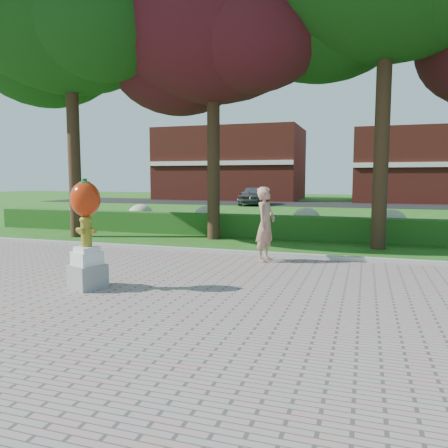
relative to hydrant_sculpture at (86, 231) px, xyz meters
name	(u,v)px	position (x,y,z in m)	size (l,w,h in m)	color
ground	(209,280)	(1.96, 1.46, -1.16)	(100.00, 100.00, 0.00)	#285415
walkway	(100,350)	(1.96, -2.54, -1.14)	(40.00, 14.00, 0.04)	gray
curb	(246,254)	(1.96, 4.46, -1.08)	(40.00, 0.18, 0.15)	#ADADA5
lawn_hedge	(275,227)	(1.96, 8.46, -0.76)	(24.00, 0.70, 0.80)	#234A15
hydrangea_row	(295,220)	(2.53, 9.46, -0.61)	(20.10, 1.10, 0.99)	#C0C294
street	(326,204)	(1.96, 29.46, -1.15)	(50.00, 8.00, 0.02)	black
building_left	(231,164)	(-8.04, 35.46, 2.34)	(14.00, 8.00, 7.00)	maroon
building_right	(425,166)	(9.96, 35.46, 2.04)	(12.00, 8.00, 6.40)	maroon
tree_far_left	(68,12)	(-5.15, 6.55, 6.81)	(9.00, 7.68, 11.66)	black
tree_mid_left	(211,26)	(-0.15, 7.54, 6.14)	(8.25, 7.04, 10.69)	black
hydrant_sculpture	(86,231)	(0.00, 0.00, 0.00)	(0.75, 0.75, 2.11)	gray
woman	(266,224)	(2.66, 3.74, -0.17)	(0.69, 0.45, 1.90)	tan
parked_car	(254,195)	(-3.40, 26.53, -0.38)	(1.78, 4.42, 1.51)	#44464D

